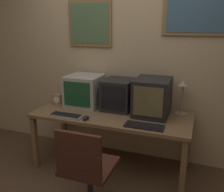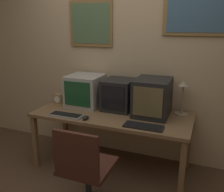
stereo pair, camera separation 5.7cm
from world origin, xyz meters
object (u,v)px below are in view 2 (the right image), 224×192
Objects in this scene: monitor_right at (152,97)px; keyboard_main at (66,115)px; monitor_center at (119,94)px; office_chair at (85,177)px; desk_clock at (58,99)px; desk_lamp at (183,94)px; mouse_near_keyboard at (86,118)px; monitor_left at (85,90)px; keyboard_side at (143,126)px.

monitor_right is 1.00m from keyboard_main.
office_chair is at bearing -86.73° from monitor_center.
keyboard_main is at bearing -155.62° from monitor_right.
monitor_center reaches higher than desk_clock.
office_chair is at bearing -122.21° from desk_lamp.
mouse_near_keyboard is at bearing 116.20° from office_chair.
monitor_center is 1.13m from office_chair.
monitor_right is at bearing 24.38° from keyboard_main.
monitor_left is 0.48× the size of office_chair.
monitor_right reaches higher than desk_lamp.
monitor_right reaches higher than office_chair.
monitor_left reaches higher than keyboard_side.
desk_clock is at bearing -173.69° from desk_lamp.
desk_clock reaches higher than keyboard_main.
monitor_right is 1.16× the size of keyboard_main.
monitor_left is 0.99m from keyboard_side.
monitor_right is 1.24m from desk_clock.
monitor_right is at bearing -7.19° from monitor_center.
keyboard_main is at bearing -135.51° from monitor_center.
keyboard_main is at bearing 178.61° from mouse_near_keyboard.
keyboard_main is at bearing -178.81° from keyboard_side.
monitor_left is 0.94× the size of monitor_right.
desk_lamp is (1.19, 0.09, 0.06)m from monitor_left.
keyboard_main is 0.50m from desk_clock.
monitor_center is at bearing 134.43° from keyboard_side.
monitor_center is 0.82m from desk_clock.
keyboard_main is 1.35m from desk_lamp.
monitor_center is at bearing 93.27° from office_chair.
monitor_left is 0.45m from monitor_center.
mouse_near_keyboard is (0.25, -0.01, 0.01)m from keyboard_main.
desk_lamp is (0.32, 0.13, 0.04)m from monitor_right.
desk_clock is 0.15× the size of office_chair.
desk_lamp reaches higher than keyboard_main.
monitor_left reaches higher than office_chair.
keyboard_side is at bearing -15.55° from desk_clock.
monitor_center is at bearing -174.35° from desk_lamp.
desk_lamp is at bearing 23.72° from keyboard_main.
mouse_near_keyboard is at bearing -114.64° from monitor_center.
desk_clock reaches higher than keyboard_side.
monitor_right is 0.79m from mouse_near_keyboard.
office_chair is at bearing -63.80° from mouse_near_keyboard.
keyboard_side is at bearing -45.57° from monitor_center.
desk_lamp is (1.55, 0.17, 0.19)m from desk_clock.
monitor_left is at bearing 116.69° from office_chair.
monitor_right is at bearing 69.05° from office_chair.
mouse_near_keyboard is at bearing -32.06° from desk_clock.
keyboard_main is (-0.90, -0.41, -0.20)m from monitor_right.
office_chair is (0.27, -0.55, -0.33)m from mouse_near_keyboard.
monitor_right reaches higher than desk_clock.
monitor_left is 1.23m from office_chair.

